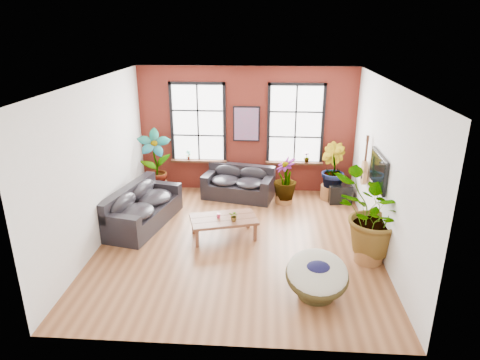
% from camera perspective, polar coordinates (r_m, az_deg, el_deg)
% --- Properties ---
extents(room, '(6.04, 6.54, 3.54)m').
position_cam_1_polar(room, '(9.02, -0.20, 1.96)').
color(room, brown).
rests_on(room, ground).
extents(sofa_back, '(2.04, 1.31, 0.87)m').
position_cam_1_polar(sofa_back, '(11.82, -0.15, -0.48)').
color(sofa_back, black).
rests_on(sofa_back, ground).
extents(sofa_left, '(1.47, 2.50, 0.92)m').
position_cam_1_polar(sofa_left, '(10.49, -13.07, -3.66)').
color(sofa_left, black).
rests_on(sofa_left, ground).
extents(coffee_table, '(1.63, 1.21, 0.56)m').
position_cam_1_polar(coffee_table, '(9.63, -2.21, -5.38)').
color(coffee_table, brown).
rests_on(coffee_table, ground).
extents(papasan_chair, '(1.12, 1.14, 0.83)m').
position_cam_1_polar(papasan_chair, '(7.78, 10.24, -12.37)').
color(papasan_chair, '#372D13').
rests_on(papasan_chair, ground).
extents(poster, '(0.74, 0.06, 0.98)m').
position_cam_1_polar(poster, '(11.89, 0.86, 7.48)').
color(poster, black).
rests_on(poster, room).
extents(tv_wall_unit, '(0.13, 1.86, 1.20)m').
position_cam_1_polar(tv_wall_unit, '(9.77, 17.43, 1.19)').
color(tv_wall_unit, black).
rests_on(tv_wall_unit, room).
extents(media_box, '(0.66, 0.57, 0.50)m').
position_cam_1_polar(media_box, '(11.87, 13.08, -1.67)').
color(media_box, black).
rests_on(media_box, ground).
extents(pot_back_left, '(0.65, 0.65, 0.40)m').
position_cam_1_polar(pot_back_left, '(12.26, -10.92, -1.07)').
color(pot_back_left, brown).
rests_on(pot_back_left, ground).
extents(pot_back_right, '(0.58, 0.58, 0.39)m').
position_cam_1_polar(pot_back_right, '(12.04, 11.93, -1.57)').
color(pot_back_right, brown).
rests_on(pot_back_right, ground).
extents(pot_right_wall, '(0.69, 0.69, 0.42)m').
position_cam_1_polar(pot_right_wall, '(9.18, 16.80, -9.12)').
color(pot_right_wall, brown).
rests_on(pot_right_wall, ground).
extents(pot_mid, '(0.60, 0.60, 0.34)m').
position_cam_1_polar(pot_mid, '(11.59, 5.89, -2.22)').
color(pot_mid, brown).
rests_on(pot_mid, ground).
extents(floor_plant_back_left, '(1.03, 0.82, 1.72)m').
position_cam_1_polar(floor_plant_back_left, '(12.01, -11.25, 2.57)').
color(floor_plant_back_left, '#17581A').
rests_on(floor_plant_back_left, ground).
extents(floor_plant_back_right, '(0.87, 0.95, 1.40)m').
position_cam_1_polar(floor_plant_back_right, '(11.85, 12.14, 1.45)').
color(floor_plant_back_right, '#17581A').
rests_on(floor_plant_back_right, ground).
extents(floor_plant_right_wall, '(2.04, 2.02, 1.71)m').
position_cam_1_polar(floor_plant_right_wall, '(8.83, 17.43, -4.54)').
color(floor_plant_right_wall, '#17581A').
rests_on(floor_plant_right_wall, ground).
extents(floor_plant_mid, '(0.81, 0.81, 1.12)m').
position_cam_1_polar(floor_plant_mid, '(11.37, 6.07, 0.21)').
color(floor_plant_mid, '#17581A').
rests_on(floor_plant_mid, ground).
extents(table_plant, '(0.27, 0.25, 0.24)m').
position_cam_1_polar(table_plant, '(9.41, -0.79, -4.82)').
color(table_plant, '#17581A').
rests_on(table_plant, coffee_table).
extents(sill_plant_left, '(0.17, 0.17, 0.27)m').
position_cam_1_polar(sill_plant_left, '(12.27, -6.91, 3.32)').
color(sill_plant_left, '#17581A').
rests_on(sill_plant_left, room).
extents(sill_plant_right, '(0.19, 0.19, 0.27)m').
position_cam_1_polar(sill_plant_right, '(12.11, 8.89, 2.99)').
color(sill_plant_right, '#17581A').
rests_on(sill_plant_right, room).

